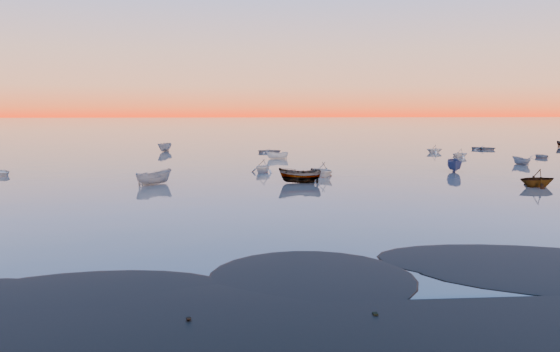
{
  "coord_description": "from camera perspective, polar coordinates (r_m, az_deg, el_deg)",
  "views": [
    {
      "loc": [
        -3.9,
        -23.78,
        7.78
      ],
      "look_at": [
        0.1,
        28.0,
        1.23
      ],
      "focal_mm": 35.0,
      "sensor_mm": 36.0,
      "label": 1
    }
  ],
  "objects": [
    {
      "name": "boat_near_center",
      "position": [
        56.75,
        -13.02,
        -0.87
      ],
      "size": [
        4.09,
        4.3,
        1.45
      ],
      "primitive_type": "imported",
      "rotation": [
        0.0,
        0.0,
        2.29
      ],
      "color": "slate",
      "rests_on": "ground"
    },
    {
      "name": "ground",
      "position": [
        124.08,
        -2.62,
        3.59
      ],
      "size": [
        600.0,
        600.0,
        0.0
      ],
      "primitive_type": "plane",
      "color": "#675D55",
      "rests_on": "ground"
    },
    {
      "name": "boat_near_right",
      "position": [
        61.64,
        4.45,
        -0.08
      ],
      "size": [
        3.99,
        3.22,
        1.28
      ],
      "primitive_type": "imported",
      "rotation": [
        0.0,
        0.0,
        3.65
      ],
      "color": "silver",
      "rests_on": "ground"
    },
    {
      "name": "moored_fleet",
      "position": [
        77.27,
        -1.51,
        1.41
      ],
      "size": [
        124.0,
        58.0,
        1.2
      ],
      "primitive_type": null,
      "color": "silver",
      "rests_on": "ground"
    },
    {
      "name": "mud_lobes",
      "position": [
        24.38,
        5.12,
        -11.42
      ],
      "size": [
        140.0,
        6.0,
        0.07
      ],
      "primitive_type": null,
      "color": "black",
      "rests_on": "ground"
    }
  ]
}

